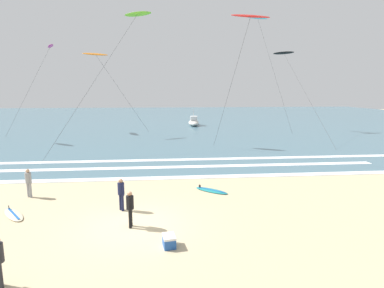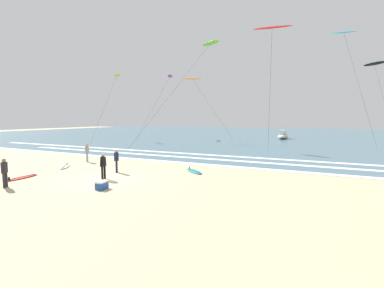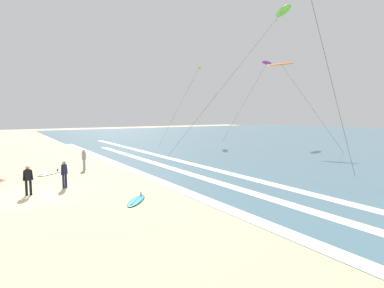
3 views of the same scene
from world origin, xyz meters
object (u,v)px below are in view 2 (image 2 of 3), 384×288
kite_cyan_mid_center (344,33)px  cooler_box (102,185)px  kite_black_high_right (375,64)px  kite_orange_far_right (192,79)px  kite_red_distant_high (272,29)px  surfer_foreground_main (87,151)px  surfboard_near_water (194,171)px  surfboard_foreground_flat (22,177)px  surfer_left_far (4,170)px  surfer_right_near (103,164)px  kite_lime_low_near (210,44)px  kite_yellow_far_left (117,76)px  kite_magenta_high_left (170,76)px  surfer_mid_group (116,159)px  offshore_boat (283,136)px  surfboard_right_spare (65,167)px

kite_cyan_mid_center → cooler_box: kite_cyan_mid_center is taller
kite_black_high_right → kite_orange_far_right: size_ratio=1.63×
kite_cyan_mid_center → kite_red_distant_high: kite_cyan_mid_center is taller
surfer_foreground_main → kite_red_distant_high: size_ratio=0.14×
surfboard_near_water → kite_black_high_right: (14.60, 27.05, 11.04)m
surfer_foreground_main → surfboard_foreground_flat: bearing=-80.1°
kite_red_distant_high → surfer_left_far: bearing=-127.2°
surfer_right_near → surfboard_near_water: 6.12m
surfer_right_near → kite_red_distant_high: kite_red_distant_high is taller
kite_red_distant_high → kite_lime_low_near: bearing=134.6°
surfer_left_far → kite_yellow_far_left: (-16.76, 28.65, 10.29)m
kite_magenta_high_left → kite_orange_far_right: 8.95m
surfer_left_far → cooler_box: surfer_left_far is taller
surfer_mid_group → surfboard_near_water: surfer_mid_group is taller
surfboard_foreground_flat → kite_yellow_far_left: bearing=119.7°
kite_red_distant_high → offshore_boat: kite_red_distant_high is taller
surfer_left_far → surfer_right_near: bearing=48.0°
kite_yellow_far_left → offshore_boat: kite_yellow_far_left is taller
surfer_mid_group → cooler_box: size_ratio=2.38×
surfer_mid_group → cooler_box: bearing=-59.0°
surfer_mid_group → surfer_right_near: bearing=-71.7°
kite_cyan_mid_center → kite_red_distant_high: 21.94m
surfer_right_near → surfboard_right_spare: size_ratio=0.79×
kite_lime_low_near → kite_black_high_right: 22.65m
surfer_foreground_main → kite_lime_low_near: kite_lime_low_near is taller
surfer_foreground_main → kite_lime_low_near: 21.27m
kite_yellow_far_left → kite_magenta_high_left: bearing=52.3°
kite_magenta_high_left → surfer_foreground_main: bearing=-74.2°
kite_black_high_right → surfboard_near_water: bearing=-118.4°
surfer_left_far → kite_magenta_high_left: (-10.60, 36.62, 10.87)m
surfer_foreground_main → kite_lime_low_near: bearing=73.6°
offshore_boat → kite_lime_low_near: bearing=-112.8°
surfer_foreground_main → surfboard_near_water: bearing=0.5°
kite_cyan_mid_center → surfboard_right_spare: bearing=-124.4°
kite_black_high_right → cooler_box: size_ratio=25.46×
kite_red_distant_high → surfboard_near_water: bearing=-119.3°
surfer_foreground_main → cooler_box: bearing=-39.0°
surfer_foreground_main → kite_orange_far_right: size_ratio=0.15×
surfer_mid_group → kite_black_high_right: (19.43, 29.50, 10.13)m
surfer_right_near → kite_lime_low_near: (-1.08, 20.81, 12.48)m
surfer_left_far → offshore_boat: 43.76m
surfboard_near_water → kite_red_distant_high: (3.97, 7.08, 11.25)m
surfer_foreground_main → kite_lime_low_near: size_ratio=0.12×
kite_magenta_high_left → offshore_boat: (20.51, 6.01, -11.27)m
kite_black_high_right → kite_lime_low_near: bearing=-151.9°
kite_magenta_high_left → kite_red_distant_high: 30.80m
kite_lime_low_near → offshore_boat: (7.58, 18.02, -12.89)m
kite_magenta_high_left → kite_lime_low_near: bearing=-42.9°
kite_cyan_mid_center → kite_yellow_far_left: (-35.10, -6.96, -4.56)m
surfer_right_near → surfer_foreground_main: same height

